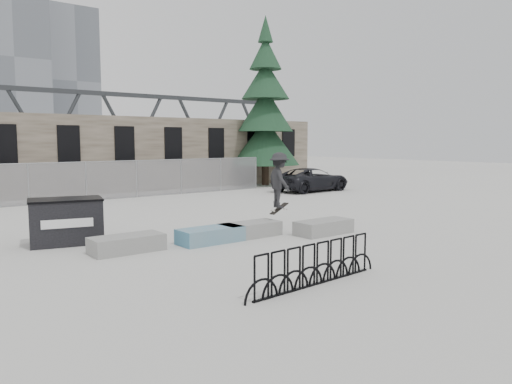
% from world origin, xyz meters
% --- Properties ---
extents(ground, '(120.00, 120.00, 0.00)m').
position_xyz_m(ground, '(0.00, 0.00, 0.00)').
color(ground, beige).
rests_on(ground, ground).
extents(stone_wall, '(36.00, 2.58, 4.50)m').
position_xyz_m(stone_wall, '(0.00, 16.24, 2.26)').
color(stone_wall, brown).
rests_on(stone_wall, ground).
extents(chainlink_fence, '(22.06, 0.06, 2.02)m').
position_xyz_m(chainlink_fence, '(-0.00, 12.50, 1.04)').
color(chainlink_fence, gray).
rests_on(chainlink_fence, ground).
extents(planter_far_left, '(2.00, 0.90, 0.46)m').
position_xyz_m(planter_far_left, '(-3.22, 0.20, 0.25)').
color(planter_far_left, gray).
rests_on(planter_far_left, ground).
extents(planter_center_left, '(2.00, 0.90, 0.46)m').
position_xyz_m(planter_center_left, '(-0.71, -0.17, 0.25)').
color(planter_center_left, teal).
rests_on(planter_center_left, ground).
extents(planter_center_right, '(2.00, 0.90, 0.46)m').
position_xyz_m(planter_center_right, '(0.80, -0.15, 0.25)').
color(planter_center_right, gray).
rests_on(planter_center_right, ground).
extents(planter_offset, '(2.00, 0.90, 0.46)m').
position_xyz_m(planter_offset, '(3.00, -1.30, 0.25)').
color(planter_offset, gray).
rests_on(planter_offset, ground).
extents(dumpster, '(2.32, 1.72, 1.36)m').
position_xyz_m(dumpster, '(-4.18, 2.37, 0.69)').
color(dumpster, black).
rests_on(dumpster, ground).
extents(bike_rack, '(4.03, 0.32, 0.90)m').
position_xyz_m(bike_rack, '(-1.37, -5.30, 0.44)').
color(bike_rack, black).
rests_on(bike_rack, ground).
extents(spruce_tree, '(4.73, 4.73, 11.50)m').
position_xyz_m(spruce_tree, '(13.09, 14.11, 4.86)').
color(spruce_tree, '#38281E').
rests_on(spruce_tree, ground).
extents(truss_bridge, '(70.00, 3.00, 9.80)m').
position_xyz_m(truss_bridge, '(10.00, 55.00, 4.13)').
color(truss_bridge, '#2D3033').
rests_on(truss_bridge, ground).
extents(suv, '(5.19, 2.57, 1.42)m').
position_xyz_m(suv, '(12.61, 9.04, 0.71)').
color(suv, black).
rests_on(suv, ground).
extents(skateboarder, '(0.98, 1.33, 2.04)m').
position_xyz_m(skateboarder, '(2.01, -0.18, 1.76)').
color(skateboarder, black).
rests_on(skateboarder, ground).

